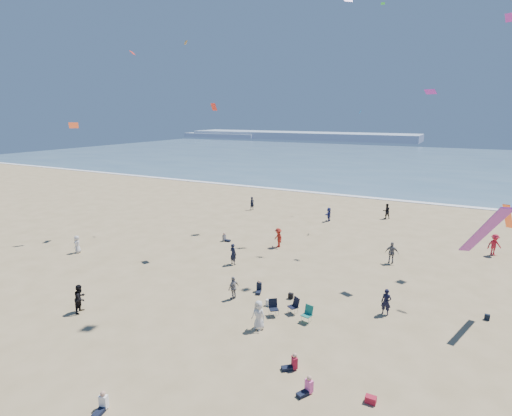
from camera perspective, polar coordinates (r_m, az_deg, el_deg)
The scene contains 13 objects.
ground at distance 21.16m, azimuth -16.19°, elevation -21.11°, with size 220.00×220.00×0.00m, color tan.
ocean at distance 108.58m, azimuth 21.10°, elevation 6.21°, with size 220.00×100.00×0.06m, color #476B84.
surf_line at distance 59.75m, azimuth 15.05°, elevation 1.51°, with size 220.00×1.20×0.08m, color white.
headland_far at distance 196.42m, azimuth 6.18°, elevation 10.26°, with size 110.00×20.00×3.20m, color #7A8EA8.
headland_near at distance 210.26m, azimuth -4.68°, elevation 10.32°, with size 40.00×14.00×2.00m, color #7A8EA8.
standing_flyers at distance 30.76m, azimuth 8.83°, elevation -7.66°, with size 36.16×43.86×1.86m.
seated_group at distance 24.24m, azimuth -2.40°, elevation -14.66°, with size 15.46×21.88×0.84m.
chair_cluster at distance 24.44m, azimuth 5.01°, elevation -14.24°, with size 2.78×1.64×1.00m.
white_tote at distance 25.80m, azimuth 1.82°, elevation -13.37°, with size 0.35×0.20×0.40m, color silver.
black_backpack at distance 26.77m, azimuth 4.99°, elevation -12.41°, with size 0.30×0.22×0.38m, color black.
cooler at distance 19.09m, azimuth 16.07°, elevation -24.82°, with size 0.45×0.30×0.30m, color maroon.
navy_bag at distance 27.77m, azimuth 30.13°, elevation -13.33°, with size 0.28×0.18×0.34m, color black.
kites_aloft at distance 26.87m, azimuth 20.21°, elevation 18.58°, with size 46.41×41.72×28.99m.
Camera 1 is at (12.66, -12.20, 11.78)m, focal length 28.00 mm.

